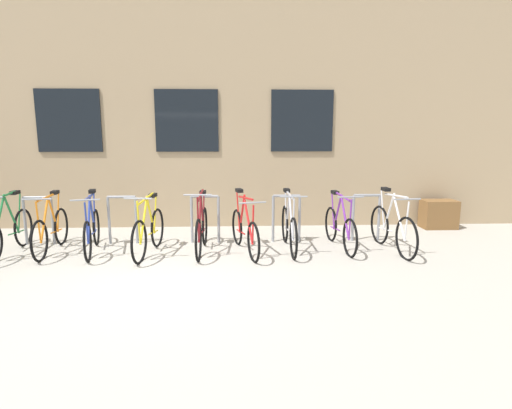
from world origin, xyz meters
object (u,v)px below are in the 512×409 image
object	(u,v)px
bicycle_silver	(289,227)
bicycle_green	(8,231)
bicycle_maroon	(202,229)
bicycle_purple	(340,227)
bicycle_orange	(51,230)
bicycle_blue	(92,230)
bicycle_red	(245,230)
bicycle_yellow	(149,231)
planter_box	(439,214)
bicycle_white	(392,228)

from	to	relation	value
bicycle_silver	bicycle_green	xyz separation A→B (m)	(-4.72, -0.07, -0.00)
bicycle_maroon	bicycle_purple	bearing A→B (deg)	2.92
bicycle_silver	bicycle_orange	world-z (taller)	bicycle_silver
bicycle_blue	bicycle_purple	xyz separation A→B (m)	(4.27, 0.07, -0.01)
bicycle_blue	bicycle_red	bearing A→B (deg)	-2.62
bicycle_maroon	bicycle_red	world-z (taller)	bicycle_maroon
bicycle_maroon	bicycle_blue	distance (m)	1.86
bicycle_orange	bicycle_blue	world-z (taller)	bicycle_blue
bicycle_purple	bicycle_yellow	bearing A→B (deg)	-176.29
bicycle_silver	bicycle_purple	world-z (taller)	bicycle_silver
bicycle_purple	bicycle_green	world-z (taller)	bicycle_green
bicycle_yellow	planter_box	distance (m)	5.99
bicycle_white	bicycle_blue	size ratio (longest dim) A/B	1.03
bicycle_silver	bicycle_maroon	xyz separation A→B (m)	(-1.50, -0.07, -0.00)
bicycle_orange	bicycle_red	distance (m)	3.30
bicycle_maroon	bicycle_blue	world-z (taller)	bicycle_maroon
bicycle_yellow	bicycle_maroon	world-z (taller)	bicycle_maroon
bicycle_white	bicycle_silver	bearing A→B (deg)	174.74
planter_box	bicycle_purple	bearing A→B (deg)	-150.40
bicycle_white	bicycle_maroon	world-z (taller)	bicycle_maroon
bicycle_yellow	bicycle_maroon	bearing A→B (deg)	5.89
bicycle_red	bicycle_green	distance (m)	3.95
bicycle_white	planter_box	xyz separation A→B (m)	(1.63, 1.62, -0.09)
bicycle_maroon	bicycle_orange	size ratio (longest dim) A/B	0.99
bicycle_silver	bicycle_blue	distance (m)	3.36
bicycle_silver	bicycle_blue	bearing A→B (deg)	-179.72
bicycle_silver	bicycle_red	distance (m)	0.78
bicycle_yellow	bicycle_purple	distance (m)	3.29
bicycle_yellow	planter_box	world-z (taller)	bicycle_yellow
bicycle_maroon	bicycle_purple	distance (m)	2.41
bicycle_blue	bicycle_yellow	bearing A→B (deg)	-8.35
bicycle_white	bicycle_silver	xyz separation A→B (m)	(-1.76, 0.16, -0.01)
bicycle_blue	bicycle_purple	bearing A→B (deg)	0.91
planter_box	bicycle_white	bearing A→B (deg)	-135.08
bicycle_purple	planter_box	size ratio (longest dim) A/B	2.42
bicycle_maroon	bicycle_green	distance (m)	3.22
bicycle_silver	planter_box	world-z (taller)	bicycle_silver
bicycle_white	bicycle_yellow	xyz separation A→B (m)	(-4.14, 0.00, -0.01)
bicycle_white	bicycle_maroon	size ratio (longest dim) A/B	1.02
bicycle_maroon	bicycle_orange	xyz separation A→B (m)	(-2.57, 0.11, -0.01)
bicycle_orange	bicycle_green	distance (m)	0.66
bicycle_purple	planter_box	distance (m)	2.85
bicycle_blue	planter_box	distance (m)	6.91
bicycle_yellow	bicycle_white	bearing A→B (deg)	-0.01
bicycle_silver	bicycle_white	bearing A→B (deg)	-5.26
bicycle_silver	bicycle_purple	distance (m)	0.91
bicycle_yellow	bicycle_orange	size ratio (longest dim) A/B	0.98
bicycle_green	planter_box	bearing A→B (deg)	10.70
bicycle_yellow	bicycle_green	bearing A→B (deg)	177.82
bicycle_silver	bicycle_purple	bearing A→B (deg)	3.26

